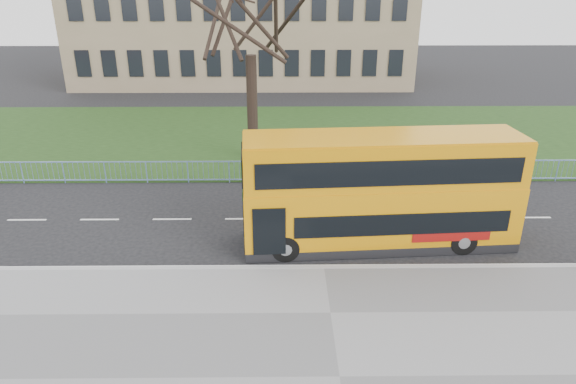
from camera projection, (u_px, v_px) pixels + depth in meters
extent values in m
plane|color=black|center=(321.00, 248.00, 19.01)|extent=(120.00, 120.00, 0.00)
cube|color=slate|center=(340.00, 378.00, 12.77)|extent=(80.00, 10.50, 0.12)
cube|color=#98999B|center=(324.00, 268.00, 17.56)|extent=(80.00, 0.20, 0.14)
cube|color=#193212|center=(305.00, 136.00, 32.17)|extent=(80.00, 15.40, 0.08)
cube|color=#8B7858|center=(244.00, 2.00, 48.48)|extent=(30.00, 15.00, 14.00)
cube|color=orange|center=(379.00, 212.00, 18.91)|extent=(10.04, 3.02, 1.84)
cube|color=orange|center=(381.00, 185.00, 18.49)|extent=(10.04, 3.02, 0.32)
cube|color=orange|center=(383.00, 160.00, 18.11)|extent=(9.98, 2.97, 1.65)
cube|color=black|center=(403.00, 224.00, 17.83)|extent=(7.62, 0.55, 0.80)
cube|color=black|center=(391.00, 173.00, 17.07)|extent=(9.09, 0.65, 0.90)
cylinder|color=black|center=(286.00, 248.00, 17.98)|extent=(1.00, 0.33, 0.98)
cylinder|color=black|center=(463.00, 242.00, 18.44)|extent=(1.00, 0.33, 0.98)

